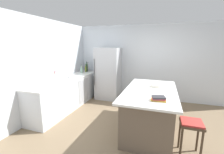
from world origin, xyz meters
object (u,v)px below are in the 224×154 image
object	(u,v)px
vinegar_bottle	(87,68)
soda_bottle	(88,67)
mixing_bowl	(156,85)
bar_stool	(191,128)
sink_faucet	(62,74)
olive_oil_bottle	(86,69)
flower_vase	(55,78)
wine_bottle	(87,68)
kitchen_island	(149,110)
refrigerator	(108,73)
paper_towel_roll	(70,73)
hot_sauce_bottle	(82,70)
cookbook_stack	(159,99)
gin_bottle	(82,70)

from	to	relation	value
vinegar_bottle	soda_bottle	bearing A→B (deg)	85.57
mixing_bowl	vinegar_bottle	bearing A→B (deg)	149.89
bar_stool	vinegar_bottle	xyz separation A→B (m)	(-3.24, 2.44, 0.54)
sink_faucet	olive_oil_bottle	xyz separation A→B (m)	(0.08, 1.29, -0.04)
bar_stool	mixing_bowl	distance (m)	1.22
soda_bottle	mixing_bowl	distance (m)	3.04
flower_vase	mixing_bowl	bearing A→B (deg)	7.25
sink_faucet	wine_bottle	xyz separation A→B (m)	(0.08, 1.39, -0.01)
soda_bottle	kitchen_island	bearing A→B (deg)	-37.08
refrigerator	soda_bottle	size ratio (longest dim) A/B	5.23
olive_oil_bottle	paper_towel_roll	bearing A→B (deg)	-89.51
soda_bottle	wine_bottle	size ratio (longest dim) A/B	0.93
flower_vase	hot_sauce_bottle	size ratio (longest dim) A/B	1.34
bar_stool	paper_towel_roll	bearing A→B (deg)	159.23
kitchen_island	bar_stool	xyz separation A→B (m)	(0.75, -0.64, 0.05)
flower_vase	cookbook_stack	bearing A→B (deg)	-12.46
kitchen_island	gin_bottle	bearing A→B (deg)	150.76
hot_sauce_bottle	cookbook_stack	xyz separation A→B (m)	(2.74, -2.13, -0.05)
soda_bottle	olive_oil_bottle	distance (m)	0.29
gin_bottle	cookbook_stack	size ratio (longest dim) A/B	1.13
vinegar_bottle	mixing_bowl	world-z (taller)	vinegar_bottle
olive_oil_bottle	cookbook_stack	world-z (taller)	olive_oil_bottle
wine_bottle	cookbook_stack	size ratio (longest dim) A/B	1.45
sink_faucet	cookbook_stack	distance (m)	2.87
bar_stool	cookbook_stack	size ratio (longest dim) A/B	2.47
gin_bottle	flower_vase	bearing A→B (deg)	-88.95
hot_sauce_bottle	mixing_bowl	size ratio (longest dim) A/B	0.89
flower_vase	soda_bottle	size ratio (longest dim) A/B	0.90
vinegar_bottle	bar_stool	bearing A→B (deg)	-36.98
bar_stool	gin_bottle	world-z (taller)	gin_bottle
kitchen_island	bar_stool	distance (m)	0.99
gin_bottle	cookbook_stack	world-z (taller)	gin_bottle
olive_oil_bottle	gin_bottle	distance (m)	0.20
wine_bottle	mixing_bowl	xyz separation A→B (m)	(2.55, -1.40, -0.11)
paper_towel_roll	cookbook_stack	xyz separation A→B (m)	(2.63, -1.19, -0.09)
wine_bottle	sink_faucet	bearing A→B (deg)	-93.15
mixing_bowl	refrigerator	bearing A→B (deg)	140.12
refrigerator	wine_bottle	distance (m)	0.86
vinegar_bottle	sink_faucet	bearing A→B (deg)	-91.31
wine_bottle	mixing_bowl	distance (m)	2.92
sink_faucet	paper_towel_roll	bearing A→B (deg)	71.81
bar_stool	vinegar_bottle	distance (m)	4.09
refrigerator	sink_faucet	distance (m)	1.70
soda_bottle	gin_bottle	xyz separation A→B (m)	(-0.02, -0.48, -0.03)
refrigerator	wine_bottle	xyz separation A→B (m)	(-0.85, -0.02, 0.17)
bar_stool	soda_bottle	xyz separation A→B (m)	(-3.23, 2.52, 0.55)
bar_stool	vinegar_bottle	bearing A→B (deg)	143.02
refrigerator	flower_vase	distance (m)	1.96
gin_bottle	cookbook_stack	distance (m)	3.37
wine_bottle	gin_bottle	xyz separation A→B (m)	(-0.05, -0.29, -0.04)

